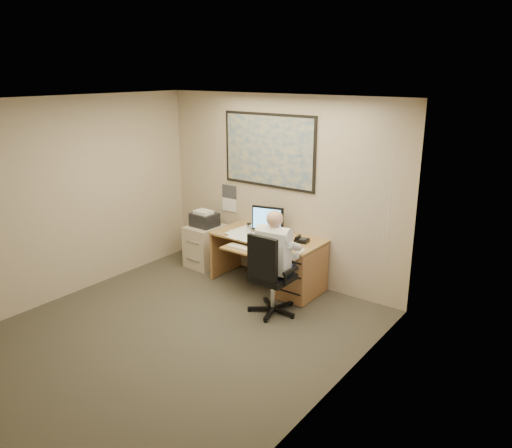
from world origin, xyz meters
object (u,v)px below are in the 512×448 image
Objects in this scene: office_chair at (271,290)px; person at (275,262)px; desk at (288,261)px; filing_cabinet at (205,242)px.

person is (-0.00, 0.08, 0.36)m from office_chair.
desk reaches higher than office_chair.
person is (1.79, -0.67, 0.29)m from filing_cabinet.
desk reaches higher than filing_cabinet.
desk is 1.58m from filing_cabinet.
filing_cabinet is at bearing 152.93° from person.
filing_cabinet is 1.93m from person.
person is at bearing -18.20° from filing_cabinet.
person is (0.21, -0.65, 0.24)m from desk.
filing_cabinet is at bearing 157.82° from office_chair.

